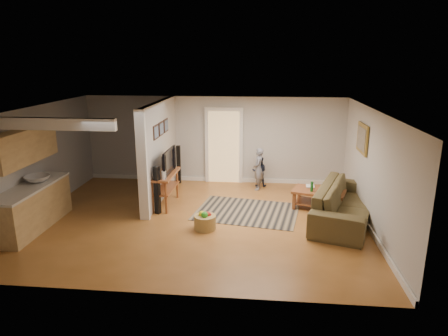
{
  "coord_description": "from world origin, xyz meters",
  "views": [
    {
      "loc": [
        1.42,
        -8.33,
        3.53
      ],
      "look_at": [
        0.55,
        0.48,
        1.1
      ],
      "focal_mm": 32.0,
      "sensor_mm": 36.0,
      "label": 1
    }
  ],
  "objects": [
    {
      "name": "coffee_table",
      "position": [
        2.82,
        0.96,
        0.37
      ],
      "size": [
        1.36,
        1.03,
        0.71
      ],
      "rotation": [
        0.0,
        0.0,
        -0.31
      ],
      "color": "brown",
      "rests_on": "ground"
    },
    {
      "name": "child",
      "position": [
        1.32,
        2.33,
        0.0
      ],
      "size": [
        0.3,
        0.44,
        1.17
      ],
      "primitive_type": "imported",
      "rotation": [
        0.0,
        0.0,
        -1.61
      ],
      "color": "slate",
      "rests_on": "ground"
    },
    {
      "name": "sofa",
      "position": [
        3.3,
        0.3,
        0.0
      ],
      "size": [
        1.95,
        3.02,
        0.82
      ],
      "primitive_type": "imported",
      "rotation": [
        0.0,
        0.0,
        1.24
      ],
      "color": "#443C22",
      "rests_on": "ground"
    },
    {
      "name": "toy_basket",
      "position": [
        0.24,
        -0.5,
        0.17
      ],
      "size": [
        0.47,
        0.47,
        0.42
      ],
      "color": "#A68548",
      "rests_on": "ground"
    },
    {
      "name": "speaker_left",
      "position": [
        -1.0,
        0.28,
        0.57
      ],
      "size": [
        0.15,
        0.15,
        1.15
      ],
      "primitive_type": "cube",
      "rotation": [
        0.0,
        0.0,
        -0.38
      ],
      "color": "black",
      "rests_on": "ground"
    },
    {
      "name": "speaker_right",
      "position": [
        -1.0,
        2.7,
        0.56
      ],
      "size": [
        0.12,
        0.12,
        1.12
      ],
      "primitive_type": "cube",
      "rotation": [
        0.0,
        0.0,
        0.04
      ],
      "color": "black",
      "rests_on": "ground"
    },
    {
      "name": "ground",
      "position": [
        0.0,
        0.0,
        0.0
      ],
      "size": [
        7.5,
        7.5,
        0.0
      ],
      "primitive_type": "plane",
      "color": "brown",
      "rests_on": "ground"
    },
    {
      "name": "room_shell",
      "position": [
        -1.07,
        0.43,
        1.46
      ],
      "size": [
        7.54,
        6.02,
        2.52
      ],
      "color": "#B2AFAA",
      "rests_on": "ground"
    },
    {
      "name": "tv_console",
      "position": [
        -0.94,
        0.85,
        0.75
      ],
      "size": [
        0.51,
        1.31,
        1.12
      ],
      "rotation": [
        0.0,
        0.0,
        -0.02
      ],
      "color": "brown",
      "rests_on": "ground"
    },
    {
      "name": "toddler",
      "position": [
        1.35,
        2.63,
        0.0
      ],
      "size": [
        0.45,
        0.36,
        0.86
      ],
      "primitive_type": "imported",
      "rotation": [
        0.0,
        0.0,
        3.05
      ],
      "color": "#202943",
      "rests_on": "ground"
    },
    {
      "name": "area_rug",
      "position": [
        1.09,
        0.58,
        0.01
      ],
      "size": [
        2.62,
        2.1,
        0.01
      ],
      "primitive_type": "cube",
      "rotation": [
        0.0,
        0.0,
        -0.17
      ],
      "color": "black",
      "rests_on": "ground"
    }
  ]
}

